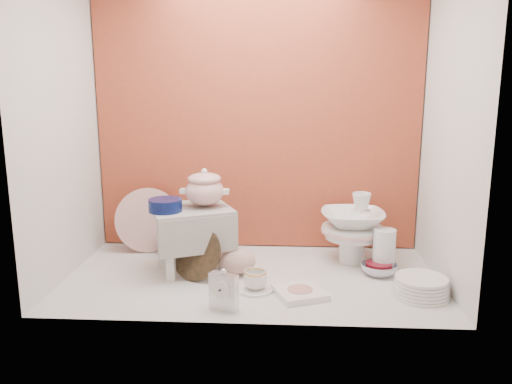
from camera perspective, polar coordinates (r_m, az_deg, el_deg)
ground at (r=2.57m, az=-0.48°, el=-9.29°), size 1.80×1.80×0.00m
niche_shell at (r=2.57m, az=-0.24°, el=11.97°), size 1.86×1.03×1.53m
step_stool at (r=2.63m, az=-7.15°, el=-5.14°), size 0.48×0.46×0.32m
soup_tureen at (r=2.58m, az=-5.67°, el=0.51°), size 0.29×0.29×0.19m
cobalt_bowl at (r=2.52m, az=-9.94°, el=-1.44°), size 0.20×0.20×0.06m
floral_platter at (r=2.95m, az=-11.80°, el=-3.05°), size 0.37×0.18×0.36m
blue_white_vase at (r=2.94m, az=-8.63°, el=-4.16°), size 0.26×0.26×0.24m
lacquer_tray at (r=2.51m, az=-6.66°, el=-6.63°), size 0.29×0.20×0.26m
mantel_clock at (r=2.19m, az=-3.57°, el=-10.66°), size 0.13×0.09×0.18m
plush_pig at (r=2.57m, az=-2.21°, el=-7.51°), size 0.30×0.26×0.15m
teacup_saucer at (r=2.40m, az=-0.09°, el=-10.69°), size 0.19×0.19×0.01m
gold_rim_teacup at (r=2.38m, az=-0.10°, el=-9.62°), size 0.14×0.14×0.09m
lattice_dish at (r=2.36m, az=4.86°, el=-10.96°), size 0.27×0.27×0.03m
dinner_plate_stack at (r=2.45m, az=17.68°, el=-9.88°), size 0.25×0.25×0.09m
crystal_bowl at (r=2.65m, az=13.37°, el=-8.25°), size 0.20×0.20×0.06m
clear_glass_vase at (r=2.66m, az=13.89°, el=-6.32°), size 0.12×0.12×0.22m
porcelain_tower at (r=2.76m, az=10.55°, el=-3.85°), size 0.39×0.39×0.38m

